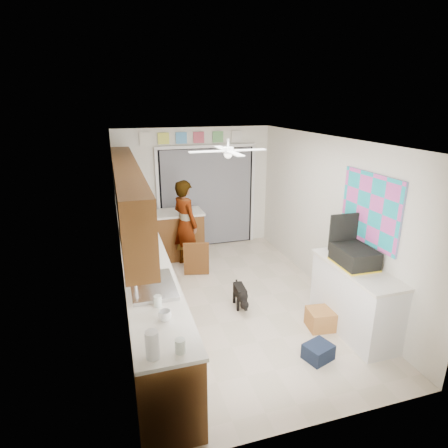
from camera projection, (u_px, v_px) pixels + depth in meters
floor at (231, 301)px, 5.90m from camera, size 5.00×5.00×0.00m
ceiling at (232, 139)px, 5.11m from camera, size 5.00×5.00×0.00m
wall_back at (195, 189)px, 7.78m from camera, size 3.20×0.00×3.20m
wall_front at (321, 314)px, 3.24m from camera, size 3.20×0.00×3.20m
wall_left at (120, 237)px, 5.07m from camera, size 0.00×5.00×5.00m
wall_right at (327, 216)px, 5.95m from camera, size 0.00×5.00×5.00m
left_base_cabinets at (146, 287)px, 5.40m from camera, size 0.60×4.80×0.90m
left_countertop at (145, 256)px, 5.26m from camera, size 0.62×4.80×0.04m
upper_cabinets at (128, 193)px, 5.12m from camera, size 0.32×4.00×0.80m
sink_basin at (153, 287)px, 4.34m from camera, size 0.50×0.76×0.06m
faucet at (135, 281)px, 4.26m from camera, size 0.03×0.03×0.22m
peninsula_base at (177, 235)px, 7.44m from camera, size 1.00×0.60×0.90m
peninsula_top at (176, 213)px, 7.29m from camera, size 1.04×0.64×0.04m
back_opening_recess at (207, 198)px, 7.88m from camera, size 2.00×0.06×2.10m
curtain_panel at (207, 198)px, 7.85m from camera, size 1.90×0.03×2.05m
door_trim_left at (158, 202)px, 7.57m from camera, size 0.06×0.04×2.10m
door_trim_right at (253, 195)px, 8.14m from camera, size 0.06×0.04×2.10m
door_trim_head at (206, 147)px, 7.52m from camera, size 2.10×0.04×0.06m
header_frame_0 at (164, 138)px, 7.25m from camera, size 0.22×0.02×0.22m
header_frame_1 at (181, 138)px, 7.35m from camera, size 0.22×0.02×0.22m
header_frame_2 at (199, 137)px, 7.45m from camera, size 0.22×0.02×0.22m
header_frame_3 at (218, 137)px, 7.56m from camera, size 0.22×0.02×0.22m
header_frame_4 at (237, 136)px, 7.67m from camera, size 0.22×0.02×0.22m
route66_sign at (145, 139)px, 7.16m from camera, size 0.22×0.02×0.26m
right_counter_base at (354, 300)px, 5.04m from camera, size 0.50×1.40×0.90m
right_counter_top at (357, 268)px, 4.89m from camera, size 0.54×1.44×0.04m
abstract_painting at (370, 209)px, 4.91m from camera, size 0.03×1.15×0.95m
ceiling_fan at (228, 151)px, 5.35m from camera, size 1.14×1.14×0.24m
microwave at (142, 226)px, 5.95m from camera, size 0.50×0.66×0.33m
cup at (165, 316)px, 3.69m from camera, size 0.16×0.16×0.11m
jar_a at (180, 346)px, 3.21m from camera, size 0.10×0.10×0.13m
jar_b at (158, 301)px, 3.93m from camera, size 0.10×0.10×0.12m
paper_towel_roll at (152, 345)px, 3.13m from camera, size 0.15×0.15×0.25m
suitcase at (354, 257)px, 4.90m from camera, size 0.44×0.58×0.24m
suitcase_rim at (353, 264)px, 4.93m from camera, size 0.46×0.59×0.02m
suitcase_lid at (343, 232)px, 5.08m from camera, size 0.42×0.04×0.50m
cardboard_box at (324, 319)px, 5.17m from camera, size 0.48×0.38×0.28m
navy_crate at (318, 352)px, 4.55m from camera, size 0.39×0.36×0.20m
cabinet_door_panel at (196, 259)px, 6.61m from camera, size 0.48×0.27×0.67m
man at (185, 224)px, 6.94m from camera, size 0.61×0.71×1.65m
dog at (240, 295)px, 5.69m from camera, size 0.24×0.49×0.38m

